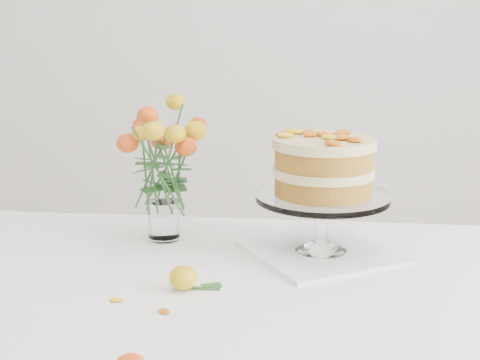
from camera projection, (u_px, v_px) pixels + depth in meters
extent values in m
cube|color=silver|center=(263.00, 2.00, 3.13)|extent=(4.00, 0.04, 2.70)
cube|color=tan|center=(189.00, 296.00, 1.34)|extent=(1.40, 0.90, 0.04)
cube|color=white|center=(189.00, 285.00, 1.34)|extent=(1.42, 0.92, 0.01)
cube|color=white|center=(220.00, 255.00, 1.81)|extent=(1.42, 0.01, 0.20)
cube|color=white|center=(321.00, 252.00, 1.50)|extent=(0.40, 0.40, 0.01)
cylinder|color=white|center=(322.00, 220.00, 1.49)|extent=(0.03, 0.03, 0.10)
cylinder|color=white|center=(322.00, 197.00, 1.47)|extent=(0.30, 0.30, 0.01)
cylinder|color=olive|center=(323.00, 185.00, 1.47)|extent=(0.21, 0.21, 0.04)
cylinder|color=beige|center=(323.00, 171.00, 1.46)|extent=(0.22, 0.22, 0.02)
cylinder|color=olive|center=(324.00, 157.00, 1.45)|extent=(0.21, 0.21, 0.04)
cylinder|color=beige|center=(324.00, 143.00, 1.44)|extent=(0.23, 0.23, 0.02)
cylinder|color=white|center=(164.00, 238.00, 1.60)|extent=(0.06, 0.06, 0.01)
cylinder|color=white|center=(164.00, 219.00, 1.59)|extent=(0.08, 0.08, 0.09)
ellipsoid|color=gold|center=(183.00, 278.00, 1.30)|extent=(0.06, 0.06, 0.05)
cylinder|color=#295421|center=(203.00, 289.00, 1.30)|extent=(0.07, 0.01, 0.01)
ellipsoid|color=yellow|center=(116.00, 300.00, 1.25)|extent=(0.03, 0.02, 0.00)
ellipsoid|color=yellow|center=(164.00, 311.00, 1.20)|extent=(0.03, 0.02, 0.00)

